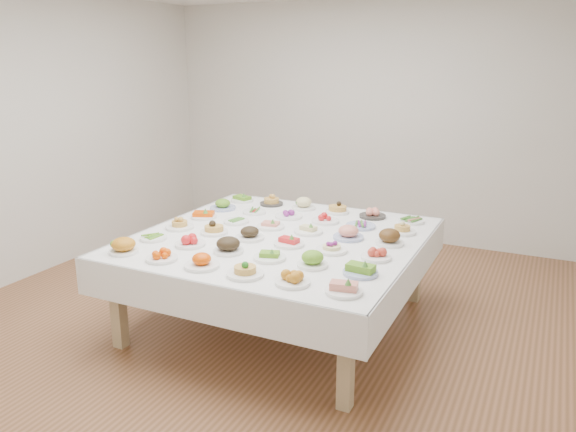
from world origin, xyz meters
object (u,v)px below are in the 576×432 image
at_px(dish_0, 123,244).
at_px(dish_35, 411,220).
at_px(display_table, 280,244).
at_px(dish_18, 204,213).

distance_m(dish_0, dish_35, 2.41).
relative_size(display_table, dish_35, 10.03).
bearing_deg(dish_35, display_table, -135.30).
relative_size(display_table, dish_18, 9.68).
relative_size(dish_0, dish_18, 1.12).
height_order(dish_18, dish_35, dish_18).
relative_size(display_table, dish_0, 8.61).
distance_m(display_table, dish_0, 1.22).
distance_m(dish_0, dish_18, 1.04).
relative_size(dish_18, dish_35, 1.04).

